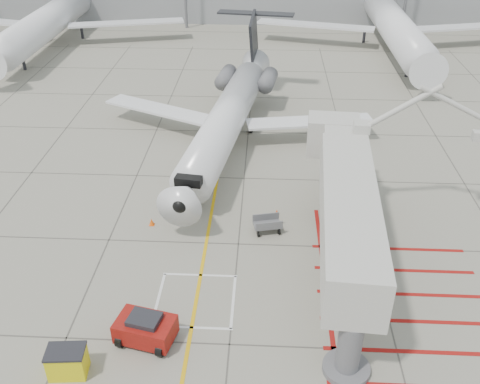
# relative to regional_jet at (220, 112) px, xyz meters

# --- Properties ---
(ground_plane) EXTENTS (260.00, 260.00, 0.00)m
(ground_plane) POSITION_rel_regional_jet_xyz_m (1.97, -15.00, -3.96)
(ground_plane) COLOR gray
(ground_plane) RESTS_ON ground
(regional_jet) EXTENTS (28.11, 33.40, 7.93)m
(regional_jet) POSITION_rel_regional_jet_xyz_m (0.00, 0.00, 0.00)
(regional_jet) COLOR silver
(regional_jet) RESTS_ON ground_plane
(jet_bridge) EXTENTS (10.21, 19.36, 7.51)m
(jet_bridge) POSITION_rel_regional_jet_xyz_m (7.86, -13.86, -0.21)
(jet_bridge) COLOR beige
(jet_bridge) RESTS_ON ground_plane
(pushback_tug) EXTENTS (3.08, 2.30, 1.61)m
(pushback_tug) POSITION_rel_regional_jet_xyz_m (-2.07, -18.91, -3.16)
(pushback_tug) COLOR maroon
(pushback_tug) RESTS_ON ground_plane
(spill_bin) EXTENTS (1.75, 1.25, 1.44)m
(spill_bin) POSITION_rel_regional_jet_xyz_m (-5.18, -21.04, -3.24)
(spill_bin) COLOR yellow
(spill_bin) RESTS_ON ground_plane
(baggage_cart) EXTENTS (1.90, 1.43, 1.07)m
(baggage_cart) POSITION_rel_regional_jet_xyz_m (3.72, -9.60, -3.43)
(baggage_cart) COLOR #5A5B60
(baggage_cart) RESTS_ON ground_plane
(ground_power_unit) EXTENTS (2.33, 1.52, 1.75)m
(ground_power_unit) POSITION_rel_regional_jet_xyz_m (8.75, -14.32, -3.09)
(ground_power_unit) COLOR #BBBAB2
(ground_power_unit) RESTS_ON ground_plane
(cone_nose) EXTENTS (0.34, 0.34, 0.48)m
(cone_nose) POSITION_rel_regional_jet_xyz_m (-3.69, -9.25, -3.73)
(cone_nose) COLOR #F3560C
(cone_nose) RESTS_ON ground_plane
(cone_side) EXTENTS (0.32, 0.32, 0.44)m
(cone_side) POSITION_rel_regional_jet_xyz_m (4.33, -7.75, -3.74)
(cone_side) COLOR #FF4B0D
(cone_side) RESTS_ON ground_plane
(bg_aircraft_c) EXTENTS (33.17, 36.85, 11.06)m
(bg_aircraft_c) POSITION_rel_regional_jet_xyz_m (18.62, 31.00, 1.56)
(bg_aircraft_c) COLOR silver
(bg_aircraft_c) RESTS_ON ground_plane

